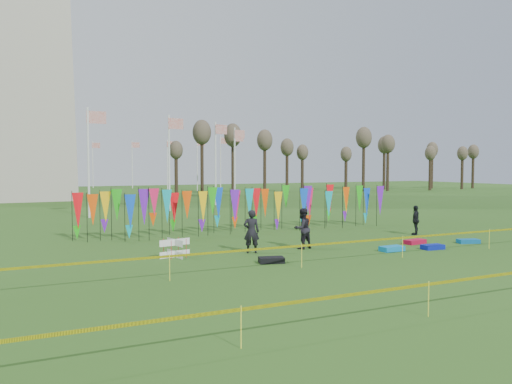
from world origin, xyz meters
name	(u,v)px	position (x,y,z in m)	size (l,w,h in m)	color
ground	(328,259)	(0.00, 0.00, 0.00)	(160.00, 160.00, 0.00)	#254A14
banner_row	(246,205)	(0.28, 8.80, 1.59)	(18.64, 0.64, 2.47)	black
caution_tape_near	(338,244)	(-0.22, -1.06, 0.78)	(26.00, 0.02, 0.90)	#E6E504
caution_tape_far	(481,279)	(-0.22, -7.62, 0.78)	(26.00, 0.02, 0.90)	#E6E504
tree_line	(345,150)	(32.00, 44.00, 6.17)	(53.92, 1.92, 7.84)	#35291A
box_kite	(175,248)	(-5.54, 2.95, 0.39)	(0.70, 0.70, 0.78)	red
person_left	(251,231)	(-2.23, 2.58, 0.94)	(0.69, 0.50, 1.88)	black
person_mid	(302,228)	(0.34, 2.60, 0.93)	(0.90, 0.56, 1.86)	black
person_right	(416,220)	(8.29, 3.89, 0.81)	(0.95, 0.54, 1.62)	black
kite_bag_turquoise	(392,249)	(3.62, 0.36, 0.11)	(1.09, 0.54, 0.22)	#0D81C8
kite_bag_blue	(433,247)	(5.61, -0.05, 0.10)	(1.00, 0.52, 0.21)	#0A1CAA
kite_bag_red	(415,242)	(6.01, 1.50, 0.10)	(1.12, 0.52, 0.21)	#B50C30
kite_bag_black	(271,260)	(-2.45, 0.24, 0.11)	(0.97, 0.56, 0.22)	black
kite_bag_teal	(468,241)	(8.51, 0.53, 0.10)	(1.03, 0.49, 0.20)	#0B5B9E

